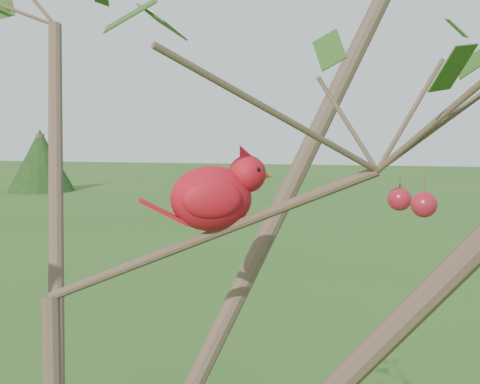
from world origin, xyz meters
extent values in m
sphere|color=maroon|center=(0.59, 0.11, 2.15)|extent=(0.04, 0.04, 0.04)
sphere|color=maroon|center=(0.62, 0.02, 2.15)|extent=(0.04, 0.04, 0.04)
ellipsoid|color=red|center=(0.27, 0.07, 2.15)|extent=(0.17, 0.15, 0.11)
sphere|color=red|center=(0.33, 0.10, 2.19)|extent=(0.09, 0.09, 0.06)
cone|color=red|center=(0.32, 0.10, 2.22)|extent=(0.06, 0.05, 0.05)
cone|color=#D85914|center=(0.36, 0.11, 2.19)|extent=(0.04, 0.03, 0.02)
ellipsoid|color=black|center=(0.35, 0.11, 2.18)|extent=(0.03, 0.04, 0.03)
cube|color=red|center=(0.20, 0.04, 2.13)|extent=(0.09, 0.06, 0.05)
ellipsoid|color=red|center=(0.25, 0.11, 2.15)|extent=(0.10, 0.07, 0.06)
ellipsoid|color=red|center=(0.28, 0.03, 2.15)|extent=(0.10, 0.07, 0.06)
cylinder|color=#402F22|center=(-11.79, 20.59, 1.02)|extent=(0.31, 0.31, 2.04)
cone|color=black|center=(-11.79, 20.59, 1.11)|extent=(2.38, 2.38, 2.21)
camera|label=1|loc=(0.58, -1.02, 2.27)|focal=50.00mm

